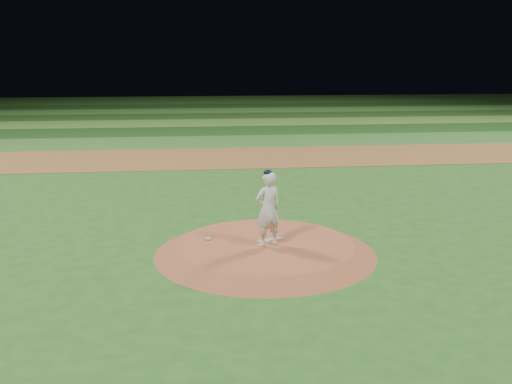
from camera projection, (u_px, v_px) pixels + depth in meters
name	position (u px, v px, depth m)	size (l,w,h in m)	color
ground	(265.00, 253.00, 14.20)	(120.00, 120.00, 0.00)	#27591D
infield_dirt_band	(228.00, 158.00, 27.74)	(70.00, 6.00, 0.02)	brown
outfield_stripe_0	(222.00, 142.00, 33.06)	(70.00, 5.00, 0.02)	#2E6524
outfield_stripe_1	(217.00, 131.00, 37.89)	(70.00, 5.00, 0.02)	#173F14
outfield_stripe_2	(214.00, 123.00, 42.72)	(70.00, 5.00, 0.02)	#41762B
outfield_stripe_3	(212.00, 116.00, 47.56)	(70.00, 5.00, 0.02)	#1D4115
outfield_stripe_4	(209.00, 111.00, 52.39)	(70.00, 5.00, 0.02)	#346F28
outfield_stripe_5	(208.00, 106.00, 57.23)	(70.00, 5.00, 0.02)	#184014
pitchers_mound	(265.00, 248.00, 14.17)	(5.50, 5.50, 0.25)	#9A4F2F
pitching_rubber	(270.00, 240.00, 14.38)	(0.67, 0.17, 0.03)	beige
rosin_bag	(208.00, 239.00, 14.42)	(0.12, 0.12, 0.06)	silver
pitcher_on_mound	(268.00, 209.00, 13.79)	(0.79, 0.67, 1.90)	white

